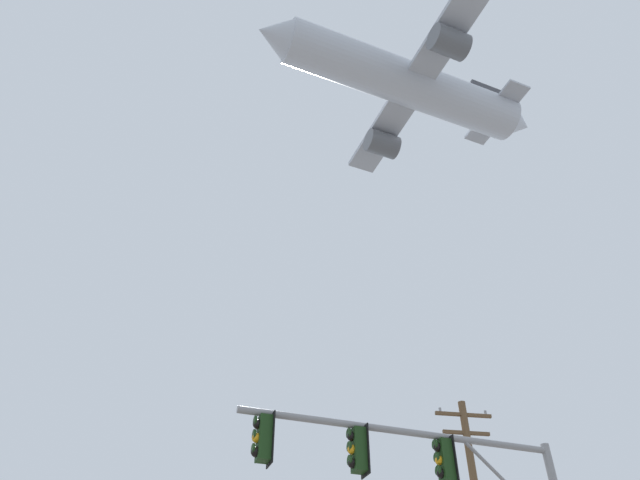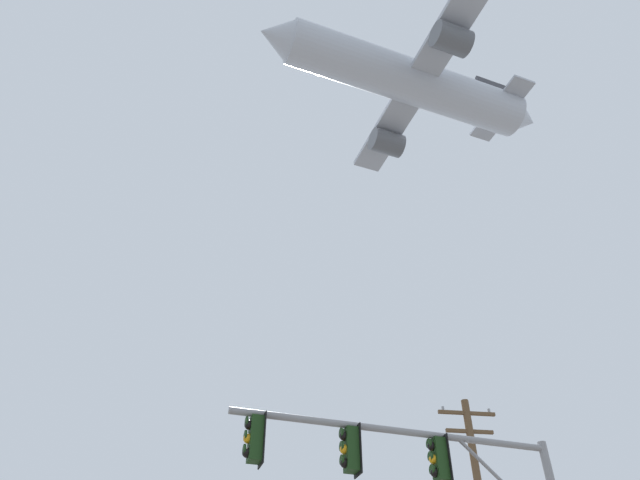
{
  "view_description": "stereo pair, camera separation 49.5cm",
  "coord_description": "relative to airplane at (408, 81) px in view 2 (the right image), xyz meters",
  "views": [
    {
      "loc": [
        -1.15,
        -4.64,
        1.24
      ],
      "look_at": [
        1.56,
        13.09,
        15.71
      ],
      "focal_mm": 32.84,
      "sensor_mm": 36.0,
      "label": 1
    },
    {
      "loc": [
        -0.66,
        -4.7,
        1.24
      ],
      "look_at": [
        1.56,
        13.09,
        15.71
      ],
      "focal_mm": 32.84,
      "sensor_mm": 36.0,
      "label": 2
    }
  ],
  "objects": [
    {
      "name": "airplane",
      "position": [
        0.0,
        0.0,
        0.0
      ],
      "size": [
        22.49,
        17.37,
        6.16
      ],
      "color": "#B7BCC6"
    }
  ]
}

